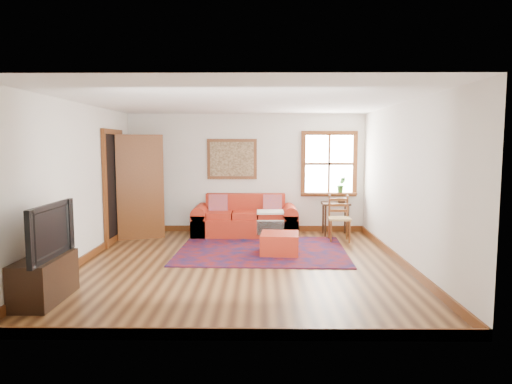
{
  "coord_description": "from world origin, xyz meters",
  "views": [
    {
      "loc": [
        0.3,
        -6.92,
        1.86
      ],
      "look_at": [
        0.23,
        0.6,
        1.07
      ],
      "focal_mm": 32.0,
      "sensor_mm": 36.0,
      "label": 1
    }
  ],
  "objects_px": {
    "red_leather_sofa": "(245,222)",
    "ladder_back_chair": "(339,217)",
    "side_table": "(336,208)",
    "media_cabinet": "(45,279)",
    "red_ottoman": "(280,244)"
  },
  "relations": [
    {
      "from": "red_leather_sofa",
      "to": "ladder_back_chair",
      "type": "xyz_separation_m",
      "value": [
        1.83,
        -0.53,
        0.2
      ]
    },
    {
      "from": "red_leather_sofa",
      "to": "ladder_back_chair",
      "type": "relative_size",
      "value": 2.42
    },
    {
      "from": "red_leather_sofa",
      "to": "side_table",
      "type": "bearing_deg",
      "value": 0.61
    },
    {
      "from": "ladder_back_chair",
      "to": "media_cabinet",
      "type": "distance_m",
      "value": 5.36
    },
    {
      "from": "media_cabinet",
      "to": "side_table",
      "type": "bearing_deg",
      "value": 44.29
    },
    {
      "from": "ladder_back_chair",
      "to": "media_cabinet",
      "type": "bearing_deg",
      "value": -139.78
    },
    {
      "from": "red_leather_sofa",
      "to": "media_cabinet",
      "type": "bearing_deg",
      "value": -119.53
    },
    {
      "from": "side_table",
      "to": "ladder_back_chair",
      "type": "height_order",
      "value": "ladder_back_chair"
    },
    {
      "from": "red_ottoman",
      "to": "side_table",
      "type": "distance_m",
      "value": 2.09
    },
    {
      "from": "red_ottoman",
      "to": "ladder_back_chair",
      "type": "xyz_separation_m",
      "value": [
        1.19,
        1.11,
        0.29
      ]
    },
    {
      "from": "ladder_back_chair",
      "to": "side_table",
      "type": "bearing_deg",
      "value": 87.62
    },
    {
      "from": "ladder_back_chair",
      "to": "media_cabinet",
      "type": "xyz_separation_m",
      "value": [
        -4.09,
        -3.46,
        -0.21
      ]
    },
    {
      "from": "ladder_back_chair",
      "to": "media_cabinet",
      "type": "height_order",
      "value": "ladder_back_chair"
    },
    {
      "from": "red_leather_sofa",
      "to": "side_table",
      "type": "distance_m",
      "value": 1.87
    },
    {
      "from": "media_cabinet",
      "to": "red_ottoman",
      "type": "bearing_deg",
      "value": 39.02
    }
  ]
}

